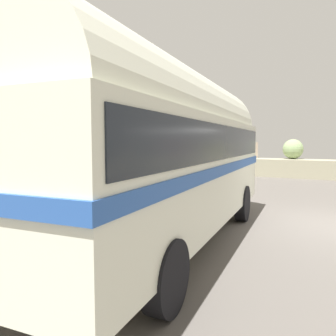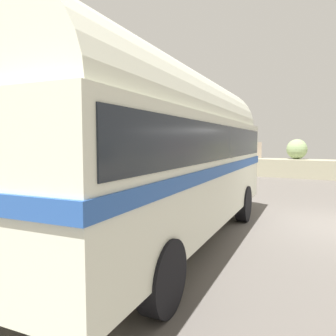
# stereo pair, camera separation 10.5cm
# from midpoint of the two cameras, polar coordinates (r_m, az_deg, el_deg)

# --- Properties ---
(vintage_coach) EXTENTS (3.36, 8.80, 3.70)m
(vintage_coach) POSITION_cam_midpoint_polar(r_m,az_deg,el_deg) (6.72, 0.25, 3.67)
(vintage_coach) COLOR black
(vintage_coach) RESTS_ON ground
(second_coach) EXTENTS (4.55, 8.91, 3.70)m
(second_coach) POSITION_cam_midpoint_polar(r_m,az_deg,el_deg) (10.80, -23.64, 3.64)
(second_coach) COLOR black
(second_coach) RESTS_ON ground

